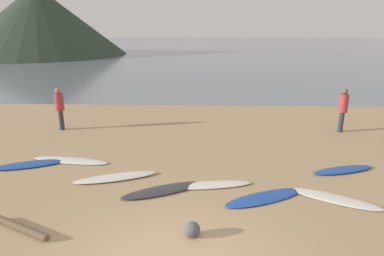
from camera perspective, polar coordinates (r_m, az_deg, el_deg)
ground_plane at (r=15.49m, az=-0.36°, el=0.93°), size 120.00×120.00×0.20m
ocean_water at (r=68.07m, az=1.34°, el=13.58°), size 140.00×100.00×0.01m
headland_hill at (r=54.69m, az=-24.58°, el=16.23°), size 24.15×24.15×9.51m
surfboard_0 at (r=11.72m, az=-25.99°, el=-5.60°), size 2.25×1.31×0.08m
surfboard_1 at (r=11.56m, az=-19.92°, el=-5.21°), size 2.62×0.94×0.06m
surfboard_2 at (r=9.94m, az=-12.84°, el=-8.16°), size 2.38×1.24×0.10m
surfboard_3 at (r=9.04m, az=-5.04°, el=-10.48°), size 2.25×1.45×0.08m
surfboard_4 at (r=9.30m, az=3.01°, el=-9.63°), size 2.36×0.81×0.08m
surfboard_5 at (r=8.87m, az=12.13°, el=-11.49°), size 2.27×1.47×0.07m
surfboard_6 at (r=9.35m, az=23.16°, el=-11.01°), size 2.20×1.51×0.06m
surfboard_7 at (r=11.14m, az=24.28°, el=-6.50°), size 2.06×1.06×0.09m
person_0 at (r=14.87m, az=24.28°, el=3.33°), size 0.36×0.36×1.80m
person_1 at (r=14.88m, az=-21.57°, el=3.60°), size 0.36×0.36×1.78m
driftwood_log at (r=8.32m, az=-27.05°, el=-14.84°), size 1.51×0.84×0.15m
beach_rock_near at (r=7.27m, az=0.06°, el=-16.84°), size 0.32×0.32×0.32m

